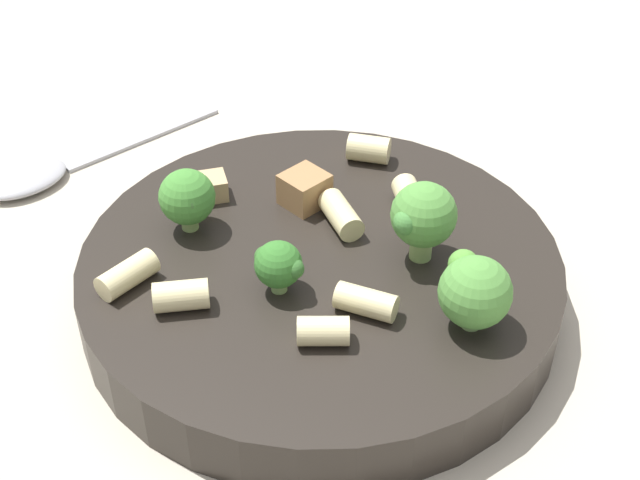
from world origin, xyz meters
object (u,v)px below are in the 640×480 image
(rigatoni_2, at_px, (366,302))
(rigatoni_4, at_px, (407,196))
(broccoli_floret_2, at_px, (187,198))
(broccoli_floret_0, at_px, (422,217))
(rigatoni_0, at_px, (341,215))
(pasta_bowl, at_px, (320,274))
(rigatoni_6, at_px, (127,275))
(broccoli_floret_3, at_px, (278,265))
(spoon, at_px, (57,167))
(rigatoni_5, at_px, (369,149))
(rigatoni_1, at_px, (181,296))
(chicken_chunk_1, at_px, (305,189))
(broccoli_floret_1, at_px, (474,290))
(chicken_chunk_0, at_px, (210,187))
(rigatoni_3, at_px, (323,331))

(rigatoni_2, relative_size, rigatoni_4, 1.14)
(rigatoni_2, bearing_deg, broccoli_floret_2, -166.51)
(broccoli_floret_0, height_order, rigatoni_0, broccoli_floret_0)
(pasta_bowl, height_order, rigatoni_6, rigatoni_6)
(rigatoni_2, xyz_separation_m, rigatoni_6, (-0.09, -0.07, 0.00))
(broccoli_floret_3, relative_size, rigatoni_6, 0.90)
(broccoli_floret_2, relative_size, spoon, 0.20)
(broccoli_floret_0, bearing_deg, rigatoni_5, 152.73)
(broccoli_floret_0, bearing_deg, broccoli_floret_3, -111.32)
(broccoli_floret_3, relative_size, rigatoni_4, 1.09)
(rigatoni_1, bearing_deg, spoon, 171.72)
(pasta_bowl, height_order, broccoli_floret_0, broccoli_floret_0)
(rigatoni_5, height_order, chicken_chunk_1, chicken_chunk_1)
(rigatoni_5, relative_size, spoon, 0.14)
(broccoli_floret_2, height_order, rigatoni_6, broccoli_floret_2)
(broccoli_floret_1, xyz_separation_m, rigatoni_2, (-0.04, -0.03, -0.01))
(broccoli_floret_1, bearing_deg, rigatoni_4, 152.99)
(broccoli_floret_2, distance_m, rigatoni_6, 0.05)
(rigatoni_4, bearing_deg, chicken_chunk_0, -135.86)
(rigatoni_2, xyz_separation_m, rigatoni_5, (-0.09, 0.09, 0.00))
(pasta_bowl, height_order, rigatoni_1, rigatoni_1)
(rigatoni_0, height_order, chicken_chunk_1, chicken_chunk_1)
(spoon, bearing_deg, pasta_bowl, 13.22)
(rigatoni_0, distance_m, rigatoni_2, 0.07)
(broccoli_floret_2, distance_m, chicken_chunk_1, 0.06)
(rigatoni_0, bearing_deg, chicken_chunk_0, -151.25)
(rigatoni_3, bearing_deg, chicken_chunk_0, 167.81)
(rigatoni_2, xyz_separation_m, rigatoni_4, (-0.05, 0.07, 0.00))
(chicken_chunk_0, relative_size, chicken_chunk_1, 0.80)
(rigatoni_0, bearing_deg, broccoli_floret_1, -2.76)
(pasta_bowl, xyz_separation_m, rigatoni_6, (-0.04, -0.08, 0.02))
(rigatoni_3, height_order, rigatoni_4, same)
(broccoli_floret_2, bearing_deg, rigatoni_3, -1.09)
(rigatoni_1, distance_m, rigatoni_6, 0.03)
(rigatoni_5, bearing_deg, broccoli_floret_0, -27.27)
(broccoli_floret_2, relative_size, rigatoni_3, 1.48)
(rigatoni_4, height_order, rigatoni_6, same)
(rigatoni_5, bearing_deg, broccoli_floret_1, -24.17)
(rigatoni_1, xyz_separation_m, rigatoni_2, (0.06, 0.06, -0.00))
(rigatoni_0, distance_m, chicken_chunk_1, 0.03)
(broccoli_floret_2, bearing_deg, rigatoni_5, 83.63)
(broccoli_floret_0, distance_m, chicken_chunk_0, 0.12)
(rigatoni_3, distance_m, rigatoni_6, 0.10)
(broccoli_floret_1, xyz_separation_m, rigatoni_5, (-0.13, 0.06, -0.01))
(chicken_chunk_1, bearing_deg, rigatoni_6, -91.78)
(broccoli_floret_3, distance_m, rigatoni_5, 0.12)
(broccoli_floret_2, distance_m, rigatoni_2, 0.11)
(broccoli_floret_0, height_order, rigatoni_3, broccoli_floret_0)
(broccoli_floret_2, relative_size, rigatoni_0, 1.14)
(broccoli_floret_2, bearing_deg, rigatoni_1, -37.62)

